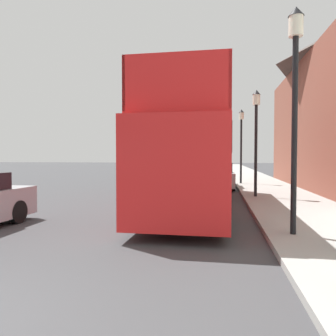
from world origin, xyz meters
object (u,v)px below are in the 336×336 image
lamp_post_second (256,123)px  lamp_post_nearest (295,80)px  lamp_post_third (241,133)px  parked_car_ahead_of_bus (218,176)px  tour_bus (196,158)px

lamp_post_second → lamp_post_nearest: bearing=-89.4°
lamp_post_second → lamp_post_third: bearing=91.4°
parked_car_ahead_of_bus → lamp_post_second: 5.70m
tour_bus → lamp_post_third: bearing=77.9°
tour_bus → lamp_post_nearest: lamp_post_nearest is taller
parked_car_ahead_of_bus → lamp_post_third: (1.48, 2.38, 2.76)m
tour_bus → lamp_post_nearest: size_ratio=2.13×
tour_bus → parked_car_ahead_of_bus: 7.45m
parked_car_ahead_of_bus → lamp_post_third: size_ratio=0.90×
lamp_post_second → lamp_post_third: 7.13m
lamp_post_second → tour_bus: bearing=-133.9°
tour_bus → lamp_post_second: bearing=47.3°
parked_car_ahead_of_bus → lamp_post_nearest: 12.36m
lamp_post_nearest → parked_car_ahead_of_bus: bearing=98.3°
tour_bus → lamp_post_third: 10.10m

